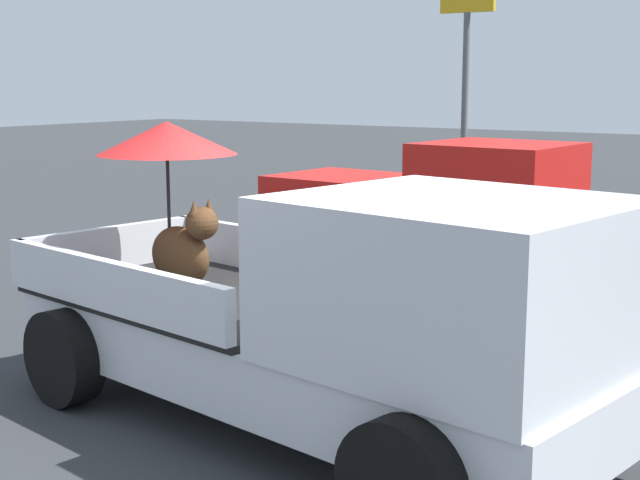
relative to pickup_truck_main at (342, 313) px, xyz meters
The scene contains 4 objects.
ground_plane 1.05m from the pickup_truck_main, behind, with size 80.00×80.00×0.00m, color #2D3033.
pickup_truck_main is the anchor object (origin of this frame).
pickup_truck_red 6.61m from the pickup_truck_main, 111.45° to the left, with size 4.91×2.42×1.80m.
motel_sign 16.60m from the pickup_truck_main, 112.35° to the left, with size 1.40×0.16×5.13m.
Camera 1 is at (3.87, -5.41, 2.64)m, focal length 50.83 mm.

